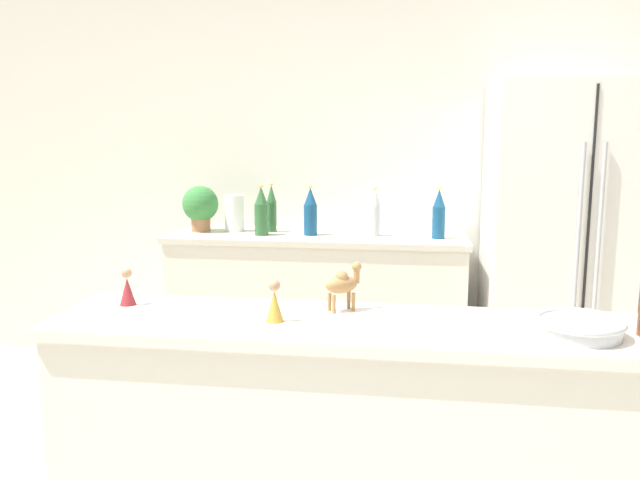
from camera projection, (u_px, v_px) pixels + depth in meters
name	position (u px, v px, depth m)	size (l,w,h in m)	color
wall_back	(365.00, 175.00, 4.04)	(8.00, 0.06, 2.55)	silver
back_counter	(318.00, 308.00, 3.89)	(1.80, 0.63, 0.94)	silver
refrigerator	(569.00, 247.00, 3.53)	(0.91, 0.75, 1.81)	silver
bar_counter	(375.00, 470.00, 1.95)	(2.01, 0.45, 0.96)	silver
potted_plant	(200.00, 206.00, 3.89)	(0.22, 0.22, 0.29)	#9E6B47
paper_towel_roll	(234.00, 213.00, 3.90)	(0.12, 0.12, 0.23)	white
back_bottle_0	(310.00, 212.00, 3.74)	(0.08, 0.08, 0.29)	navy
back_bottle_1	(375.00, 213.00, 3.72)	(0.06, 0.06, 0.29)	#B2B7BC
back_bottle_2	(261.00, 212.00, 3.74)	(0.08, 0.08, 0.30)	#2D6033
back_bottle_3	(272.00, 209.00, 3.89)	(0.06, 0.06, 0.30)	#2D6033
back_bottle_4	(439.00, 214.00, 3.61)	(0.08, 0.08, 0.30)	navy
fruit_bowl	(579.00, 326.00, 1.74)	(0.25, 0.25, 0.05)	#B7BABF
camel_figurine	(343.00, 283.00, 1.99)	(0.12, 0.10, 0.16)	olive
wise_man_figurine_blue	(127.00, 289.00, 2.07)	(0.05, 0.05, 0.13)	maroon
wise_man_figurine_crimson	(275.00, 304.00, 1.88)	(0.06, 0.06, 0.13)	#B28933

